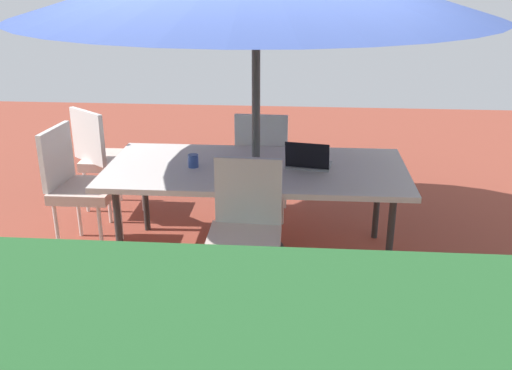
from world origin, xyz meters
The scene contains 8 objects.
ground_plane centered at (0.00, 0.00, -0.01)m, with size 10.00×10.00×0.02m, color brown.
dining_table centered at (0.00, 0.00, 0.68)m, with size 2.22×1.04×0.73m.
chair_southeast centered at (1.39, -0.69, 0.55)m, with size 0.58×0.58×0.98m.
chair_north centered at (0.01, 0.71, 0.55)m, with size 0.46×0.47×0.98m.
chair_east centered at (1.39, -0.02, 0.55)m, with size 0.48×0.47×0.98m.
chair_south centered at (-0.01, -0.70, 0.55)m, with size 0.46×0.47×0.98m.
laptop centered at (-0.39, -0.01, 0.77)m, with size 0.36×0.30×0.21m.
cup centered at (0.46, 0.04, 0.77)m, with size 0.08×0.08×0.10m, color #334C99.
Camera 1 is at (-0.31, 4.03, 2.14)m, focal length 40.56 mm.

